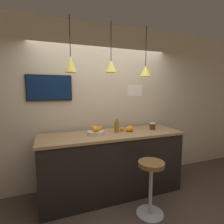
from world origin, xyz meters
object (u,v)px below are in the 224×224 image
at_px(bar_stool, 151,179).
at_px(fruit_bowl, 96,131).
at_px(mounted_tv, 50,88).
at_px(juice_bottle, 117,127).
at_px(spread_jar, 152,126).

relative_size(bar_stool, fruit_bowl, 2.97).
relative_size(fruit_bowl, mounted_tv, 0.37).
bearing_deg(juice_bottle, bar_stool, -71.66).
bearing_deg(spread_jar, bar_stool, -123.66).
xyz_separation_m(juice_bottle, mounted_tv, (-1.02, 0.42, 0.64)).
bearing_deg(mounted_tv, bar_stool, -41.74).
bearing_deg(spread_jar, juice_bottle, 180.00).
relative_size(fruit_bowl, juice_bottle, 1.12).
distance_m(bar_stool, fruit_bowl, 1.07).
distance_m(spread_jar, mounted_tv, 1.89).
relative_size(bar_stool, juice_bottle, 3.33).
distance_m(juice_bottle, mounted_tv, 1.27).
distance_m(fruit_bowl, juice_bottle, 0.36).
height_order(bar_stool, juice_bottle, juice_bottle).
xyz_separation_m(fruit_bowl, mounted_tv, (-0.66, 0.42, 0.69)).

